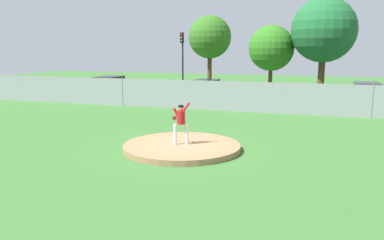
{
  "coord_description": "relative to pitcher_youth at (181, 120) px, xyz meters",
  "views": [
    {
      "loc": [
        4.99,
        -13.94,
        3.9
      ],
      "look_at": [
        0.03,
        1.17,
        0.98
      ],
      "focal_mm": 36.36,
      "sensor_mm": 36.0,
      "label": 1
    }
  ],
  "objects": [
    {
      "name": "ground_plane",
      "position": [
        0.03,
        6.03,
        -1.18
      ],
      "size": [
        80.0,
        80.0,
        0.0
      ],
      "primitive_type": "plane",
      "color": "#386B2D"
    },
    {
      "name": "asphalt_strip",
      "position": [
        0.03,
        14.53,
        -1.18
      ],
      "size": [
        44.0,
        7.0,
        0.01
      ],
      "primitive_type": "cube",
      "color": "#2B2B2D",
      "rests_on": "ground_plane"
    },
    {
      "name": "pitchers_mound",
      "position": [
        0.03,
        0.03,
        -1.07
      ],
      "size": [
        4.6,
        4.6,
        0.22
      ],
      "primitive_type": "cylinder",
      "color": "#99704C",
      "rests_on": "ground_plane"
    },
    {
      "name": "pitcher_youth",
      "position": [
        0.0,
        0.0,
        0.0
      ],
      "size": [
        0.77,
        0.32,
        1.68
      ],
      "color": "silver",
      "rests_on": "pitchers_mound"
    },
    {
      "name": "baseball",
      "position": [
        -1.03,
        0.73,
        -0.93
      ],
      "size": [
        0.07,
        0.07,
        0.07
      ],
      "primitive_type": "sphere",
      "color": "white",
      "rests_on": "pitchers_mound"
    },
    {
      "name": "chainlink_fence",
      "position": [
        0.03,
        10.03,
        -0.23
      ],
      "size": [
        39.66,
        0.07,
        2.0
      ],
      "color": "gray",
      "rests_on": "ground_plane"
    },
    {
      "name": "parked_car_burgundy",
      "position": [
        -11.32,
        14.21,
        -0.37
      ],
      "size": [
        1.85,
        4.41,
        1.7
      ],
      "color": "maroon",
      "rests_on": "ground_plane"
    },
    {
      "name": "parked_car_charcoal",
      "position": [
        8.13,
        14.9,
        -0.39
      ],
      "size": [
        1.95,
        4.57,
        1.64
      ],
      "color": "#232328",
      "rests_on": "ground_plane"
    },
    {
      "name": "parked_car_slate",
      "position": [
        -3.12,
        14.13,
        -0.4
      ],
      "size": [
        1.9,
        4.49,
        1.62
      ],
      "color": "slate",
      "rests_on": "ground_plane"
    },
    {
      "name": "traffic_cone_orange",
      "position": [
        -5.84,
        16.72,
        -0.92
      ],
      "size": [
        0.4,
        0.4,
        0.55
      ],
      "color": "orange",
      "rests_on": "asphalt_strip"
    },
    {
      "name": "traffic_light_near",
      "position": [
        -6.62,
        18.87,
        2.42
      ],
      "size": [
        0.28,
        0.46,
        5.32
      ],
      "color": "black",
      "rests_on": "ground_plane"
    },
    {
      "name": "tree_slender_far",
      "position": [
        -5.68,
        24.46,
        3.87
      ],
      "size": [
        4.28,
        4.28,
        7.22
      ],
      "color": "#4C331E",
      "rests_on": "ground_plane"
    },
    {
      "name": "tree_leaning_west",
      "position": [
        0.69,
        22.46,
        2.78
      ],
      "size": [
        4.13,
        4.13,
        6.04
      ],
      "color": "#4C331E",
      "rests_on": "ground_plane"
    },
    {
      "name": "tree_broad_right",
      "position": [
        5.14,
        21.55,
        4.27
      ],
      "size": [
        5.47,
        5.47,
        8.21
      ],
      "color": "#4C331E",
      "rests_on": "ground_plane"
    }
  ]
}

